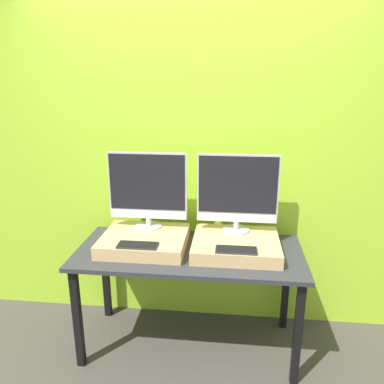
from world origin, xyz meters
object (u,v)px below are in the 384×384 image
Objects in this scene: monitor_left at (148,189)px; keyboard_left at (138,245)px; monitor_right at (237,191)px; keyboard_right at (236,250)px.

monitor_left is 0.45m from keyboard_left.
monitor_right is at bearing 27.75° from keyboard_left.
monitor_right is at bearing 90.00° from keyboard_right.
monitor_right is at bearing 0.00° from monitor_left.
monitor_left reaches higher than keyboard_right.
keyboard_left is at bearing -90.00° from monitor_left.
keyboard_right is at bearing -27.75° from monitor_left.
keyboard_left is 0.79m from monitor_right.
monitor_left reaches higher than keyboard_left.
monitor_left is at bearing 180.00° from monitor_right.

